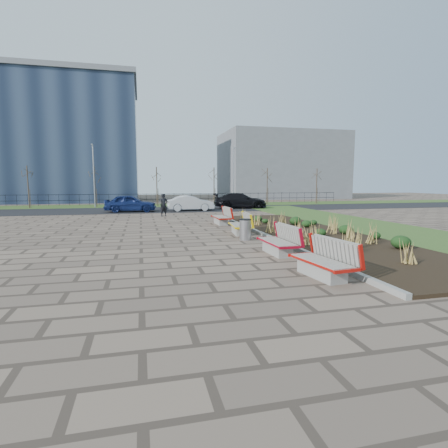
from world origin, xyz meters
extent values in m
plane|color=#725E4E|center=(0.00, 0.00, 0.00)|extent=(120.00, 120.00, 0.00)
cube|color=black|center=(6.25, 5.00, 0.05)|extent=(4.50, 18.00, 0.10)
cube|color=gray|center=(3.92, 5.00, 0.07)|extent=(0.16, 18.00, 0.15)
cube|color=#33511E|center=(11.00, 5.00, 0.02)|extent=(5.00, 38.00, 0.04)
cube|color=#33511E|center=(0.00, 28.00, 0.02)|extent=(80.00, 5.00, 0.04)
cube|color=black|center=(0.00, 22.00, 0.01)|extent=(80.00, 7.00, 0.02)
cylinder|color=#B2B2B7|center=(2.78, 4.36, 0.45)|extent=(0.50, 0.50, 0.91)
imported|color=black|center=(0.00, 15.81, 0.83)|extent=(0.71, 0.59, 1.67)
imported|color=navy|center=(-2.49, 20.16, 0.74)|extent=(4.31, 1.93, 1.44)
imported|color=silver|center=(2.59, 20.15, 0.68)|extent=(4.02, 1.41, 1.32)
imported|color=black|center=(7.58, 21.92, 0.75)|extent=(5.24, 2.62, 1.46)
cube|color=slate|center=(20.00, 42.00, 5.00)|extent=(18.00, 12.00, 10.00)
camera|label=1|loc=(-1.62, -10.12, 2.54)|focal=28.00mm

